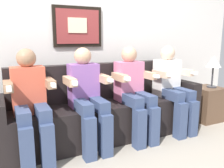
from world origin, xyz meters
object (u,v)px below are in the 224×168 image
Objects in this scene: person_left_center at (87,95)px; table_lamp at (214,63)px; side_table_right at (206,104)px; person_leftmost at (31,101)px; person_right_center at (134,90)px; couch at (106,112)px; person_rightmost at (172,85)px.

person_left_center is 2.41× the size of table_lamp.
side_table_right is 1.09× the size of table_lamp.
table_lamp is (1.94, 0.03, 0.25)m from person_left_center.
side_table_right is at bearing 150.32° from table_lamp.
person_right_center is (1.18, 0.00, 0.00)m from person_leftmost.
couch is at bearing 29.86° from person_left_center.
couch is 2.25× the size of person_rightmost.
couch reaches higher than side_table_right.
person_left_center is at bearing 0.00° from person_leftmost.
person_right_center reaches higher than side_table_right.
person_right_center is (0.59, 0.00, 0.00)m from person_left_center.
couch is 5.00× the size of side_table_right.
person_left_center reaches higher than side_table_right.
person_leftmost is 0.59m from person_left_center.
person_left_center is (-0.29, -0.17, 0.29)m from couch.
table_lamp reaches higher than side_table_right.
person_right_center is at bearing -29.87° from couch.
side_table_right is (1.60, -0.11, -0.06)m from couch.
table_lamp is at bearing -29.68° from side_table_right.
side_table_right is at bearing -3.84° from couch.
person_leftmost is 1.00× the size of person_right_center.
person_rightmost is at bearing 0.00° from person_right_center.
person_rightmost is at bearing -177.51° from table_lamp.
side_table_right is at bearing 2.69° from person_right_center.
person_left_center is at bearing 180.00° from person_rightmost.
couch is 5.44× the size of table_lamp.
couch is 1.61m from side_table_right.
couch is 1.74m from table_lamp.
person_leftmost is at bearing -178.58° from side_table_right.
person_rightmost is (0.59, 0.00, 0.00)m from person_right_center.
table_lamp is (1.36, 0.03, 0.25)m from person_right_center.
person_right_center is at bearing 180.00° from person_rightmost.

